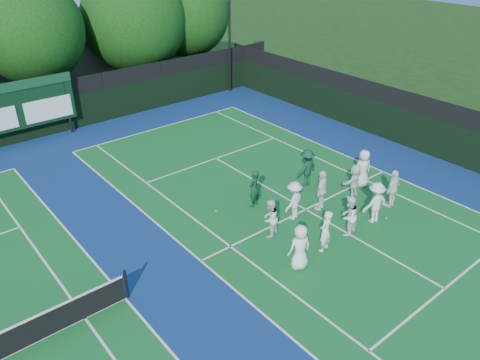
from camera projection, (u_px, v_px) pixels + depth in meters
ground at (323, 220)px, 19.33m from camera, size 120.00×120.00×0.00m
court_apron at (189, 267)px, 16.67m from camera, size 34.00×32.00×0.01m
near_court at (306, 209)px, 20.01m from camera, size 11.05×23.85×0.01m
back_fence at (38, 114)px, 26.17m from camera, size 34.00×0.08×3.00m
divider_fence_right at (427, 129)px, 24.36m from camera, size 0.08×32.00×3.00m
scoreboard at (18, 106)px, 24.93m from camera, size 6.00×0.21×3.55m
clubhouse at (54, 62)px, 33.50m from camera, size 18.00×6.00×4.00m
tree_c at (33, 33)px, 27.75m from camera, size 6.30×6.30×8.35m
tree_d at (136, 21)px, 31.58m from camera, size 7.06×7.06×8.64m
tree_e at (188, 15)px, 33.96m from camera, size 6.18×6.18×8.13m
tennis_ball_1 at (324, 175)px, 22.64m from camera, size 0.07×0.07×0.07m
tennis_ball_2 at (386, 218)px, 19.38m from camera, size 0.07×0.07×0.07m
tennis_ball_3 at (216, 211)px, 19.85m from camera, size 0.07×0.07×0.07m
tennis_ball_4 at (259, 198)px, 20.81m from camera, size 0.07×0.07×0.07m
player_front_0 at (300, 247)px, 16.27m from camera, size 0.95×0.73×1.75m
player_front_1 at (325, 231)px, 17.15m from camera, size 0.70×0.54×1.70m
player_front_2 at (349, 216)px, 18.08m from camera, size 0.93×0.79×1.67m
player_front_3 at (375, 203)px, 18.82m from camera, size 1.25×0.87×1.78m
player_front_4 at (393, 189)px, 19.86m from camera, size 1.06×0.54×1.73m
player_back_0 at (270, 218)px, 18.00m from camera, size 0.93×0.83×1.58m
player_back_1 at (294, 200)px, 19.07m from camera, size 1.20×0.88×1.68m
player_back_2 at (322, 190)px, 19.66m from camera, size 1.16×0.85×1.83m
player_back_3 at (354, 181)px, 20.65m from camera, size 1.52×0.76×1.57m
player_back_4 at (363, 168)px, 21.42m from camera, size 1.01×0.81×1.80m
coach_left at (254, 189)px, 19.89m from camera, size 0.71×0.57×1.71m
coach_right at (307, 168)px, 21.49m from camera, size 1.18×0.71×1.79m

